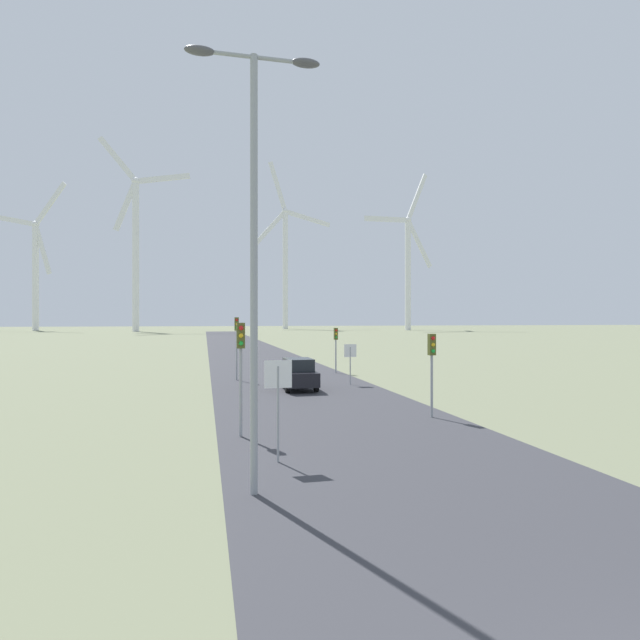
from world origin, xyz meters
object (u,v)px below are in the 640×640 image
at_px(traffic_light_post_mid_right, 336,340).
at_px(stop_sign_near, 278,391).
at_px(car_approaching, 298,374).
at_px(traffic_light_post_mid_left, 237,334).
at_px(wind_turbine_center, 285,256).
at_px(stop_sign_far, 350,356).
at_px(wind_turbine_right, 408,261).
at_px(traffic_light_post_near_left, 241,353).
at_px(wind_turbine_left, 136,241).
at_px(wind_turbine_far_left, 36,263).
at_px(traffic_light_post_near_right, 432,356).
at_px(streetlamp, 254,219).

bearing_deg(traffic_light_post_mid_right, stop_sign_near, -108.88).
height_order(traffic_light_post_mid_right, car_approaching, traffic_light_post_mid_right).
bearing_deg(traffic_light_post_mid_left, wind_turbine_center, 79.88).
distance_m(stop_sign_far, traffic_light_post_mid_left, 8.01).
bearing_deg(traffic_light_post_mid_right, wind_turbine_right, 64.88).
bearing_deg(traffic_light_post_near_left, stop_sign_near, -76.34).
xyz_separation_m(traffic_light_post_mid_right, wind_turbine_left, (-32.27, 139.28, 27.84)).
bearing_deg(wind_turbine_far_left, wind_turbine_center, 4.59).
bearing_deg(wind_turbine_left, car_approaching, -79.33).
bearing_deg(wind_turbine_right, stop_sign_near, -114.27).
distance_m(wind_turbine_left, wind_turbine_center, 64.27).
bearing_deg(wind_turbine_right, traffic_light_post_mid_left, -117.21).
relative_size(stop_sign_far, traffic_light_post_mid_right, 0.74).
xyz_separation_m(stop_sign_far, traffic_light_post_near_left, (-7.71, -12.47, 1.15)).
height_order(traffic_light_post_near_right, wind_turbine_center, wind_turbine_center).
bearing_deg(wind_turbine_far_left, traffic_light_post_mid_left, -69.51).
height_order(traffic_light_post_near_right, wind_turbine_right, wind_turbine_right).
relative_size(stop_sign_near, traffic_light_post_mid_right, 0.85).
bearing_deg(traffic_light_post_mid_right, traffic_light_post_mid_left, -159.54).
bearing_deg(traffic_light_post_near_right, wind_turbine_far_left, 110.96).
bearing_deg(traffic_light_post_near_left, traffic_light_post_mid_right, 66.03).
height_order(wind_turbine_left, wind_turbine_right, wind_turbine_left).
bearing_deg(stop_sign_far, streetlamp, -113.07).
xyz_separation_m(stop_sign_near, wind_turbine_center, (31.17, 194.10, 28.59)).
relative_size(stop_sign_near, stop_sign_far, 1.15).
relative_size(stop_sign_near, car_approaching, 0.72).
xyz_separation_m(streetlamp, car_approaching, (4.21, 17.02, -5.58)).
bearing_deg(traffic_light_post_mid_left, car_approaching, -58.61).
relative_size(stop_sign_far, car_approaching, 0.62).
bearing_deg(traffic_light_post_mid_right, wind_turbine_far_left, 113.14).
bearing_deg(stop_sign_near, wind_turbine_right, 65.73).
height_order(streetlamp, stop_sign_near, streetlamp).
distance_m(traffic_light_post_mid_right, car_approaching, 9.46).
bearing_deg(traffic_light_post_mid_left, traffic_light_post_mid_right, 20.46).
xyz_separation_m(traffic_light_post_mid_left, wind_turbine_center, (31.12, 174.26, 27.54)).
bearing_deg(streetlamp, stop_sign_far, 66.93).
bearing_deg(traffic_light_post_mid_right, traffic_light_post_near_left, -113.97).
distance_m(stop_sign_far, wind_turbine_center, 182.18).
bearing_deg(stop_sign_near, streetlamp, -110.58).
relative_size(traffic_light_post_mid_left, wind_turbine_right, 0.07).
bearing_deg(car_approaching, streetlamp, -103.89).
height_order(stop_sign_near, car_approaching, stop_sign_near).
xyz_separation_m(traffic_light_post_mid_right, wind_turbine_center, (23.40, 171.38, 28.11)).
relative_size(car_approaching, wind_turbine_center, 0.06).
distance_m(stop_sign_near, stop_sign_far, 17.30).
height_order(car_approaching, wind_turbine_far_left, wind_turbine_far_left).
distance_m(traffic_light_post_near_right, traffic_light_post_mid_right, 17.68).
bearing_deg(traffic_light_post_near_left, traffic_light_post_near_right, 11.59).
relative_size(traffic_light_post_mid_right, wind_turbine_left, 0.05).
height_order(stop_sign_near, wind_turbine_center, wind_turbine_center).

